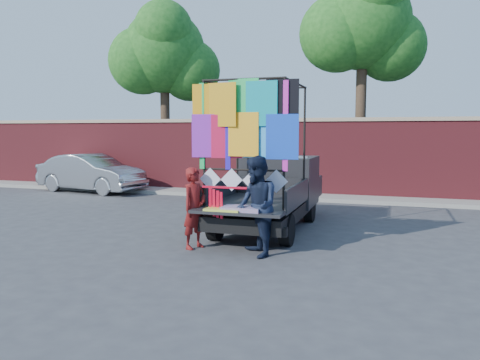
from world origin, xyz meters
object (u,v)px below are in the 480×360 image
(sedan, at_px, (91,173))
(man, at_px, (256,206))
(pickup_truck, at_px, (275,191))
(woman, at_px, (195,208))

(sedan, xyz_separation_m, man, (8.06, -6.49, 0.20))
(pickup_truck, relative_size, man, 2.82)
(pickup_truck, height_order, sedan, pickup_truck)
(man, bearing_deg, woman, -132.05)
(woman, xyz_separation_m, man, (1.24, -0.17, 0.12))
(pickup_truck, xyz_separation_m, woman, (-0.87, -2.65, -0.03))
(sedan, distance_m, woman, 9.29)
(woman, bearing_deg, sedan, 66.55)
(woman, height_order, man, man)
(sedan, bearing_deg, woman, -123.68)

